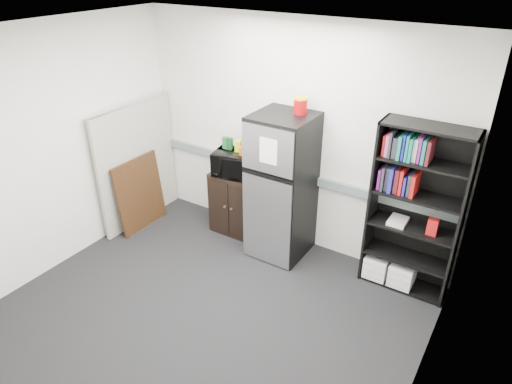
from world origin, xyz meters
TOP-DOWN VIEW (x-y plane):
  - floor at (0.00, 0.00)m, footprint 4.00×4.00m
  - wall_back at (0.00, 1.75)m, footprint 4.00×0.02m
  - wall_right at (2.00, 0.00)m, footprint 0.02×3.50m
  - wall_left at (-2.00, 0.00)m, footprint 0.02×3.50m
  - ceiling at (0.00, 0.00)m, footprint 4.00×3.50m
  - electrical_raceway at (0.00, 1.72)m, footprint 3.92×0.05m
  - wall_note at (-0.35, 1.74)m, footprint 0.14×0.00m
  - bookshelf at (1.51, 1.57)m, footprint 0.90×0.34m
  - cubicle_partition at (-1.90, 1.08)m, footprint 0.06×1.30m
  - cabinet at (-0.61, 1.50)m, footprint 0.65×0.44m
  - microwave at (-0.61, 1.48)m, footprint 0.61×0.47m
  - snack_box_a at (-0.79, 1.52)m, footprint 0.08×0.06m
  - snack_box_b at (-0.73, 1.52)m, footprint 0.08×0.06m
  - snack_box_c at (-0.61, 1.52)m, footprint 0.08×0.07m
  - snack_bag at (-0.44, 1.47)m, footprint 0.19×0.12m
  - refrigerator at (0.06, 1.42)m, footprint 0.65×0.68m
  - coffee_can at (0.19, 1.55)m, footprint 0.15×0.15m
  - framed_poster at (-1.77, 0.93)m, footprint 0.14×0.74m

SIDE VIEW (x-z plane):
  - floor at x=0.00m, z-range 0.00..0.00m
  - cabinet at x=-0.61m, z-range 0.00..0.82m
  - framed_poster at x=-1.77m, z-range 0.00..0.95m
  - cubicle_partition at x=-1.90m, z-range 0.00..1.62m
  - refrigerator at x=0.06m, z-range 0.00..1.73m
  - electrical_raceway at x=0.00m, z-range 0.85..0.95m
  - microwave at x=-0.61m, z-range 0.82..1.12m
  - bookshelf at x=1.51m, z-range 0.05..1.90m
  - snack_bag at x=-0.44m, z-range 1.12..1.22m
  - snack_box_c at x=-0.61m, z-range 1.12..1.26m
  - snack_box_a at x=-0.79m, z-range 1.12..1.27m
  - snack_box_b at x=-0.73m, z-range 1.12..1.27m
  - wall_back at x=0.00m, z-range 0.00..2.70m
  - wall_right at x=2.00m, z-range 0.00..2.70m
  - wall_left at x=-2.00m, z-range 0.00..2.70m
  - wall_note at x=-0.35m, z-range 1.50..1.60m
  - coffee_can at x=0.19m, z-range 1.73..1.93m
  - ceiling at x=0.00m, z-range 2.69..2.71m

